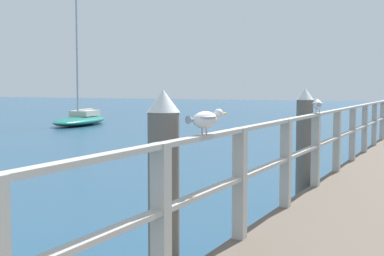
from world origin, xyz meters
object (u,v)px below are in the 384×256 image
at_px(dock_piling_near, 164,204).
at_px(seagull_background, 318,104).
at_px(dock_piling_far, 304,148).
at_px(boat_2, 81,119).
at_px(seagull_foreground, 206,119).

distance_m(dock_piling_near, seagull_background, 4.35).
distance_m(dock_piling_far, boat_2, 21.62).
xyz_separation_m(seagull_background, boat_2, (-16.19, 15.43, -1.48)).
bearing_deg(boat_2, seagull_foreground, 117.00).
xyz_separation_m(dock_piling_near, seagull_foreground, (0.38, 0.06, 0.76)).
relative_size(dock_piling_far, seagull_background, 4.37).
distance_m(seagull_foreground, boat_2, 25.50).
distance_m(dock_piling_far, seagull_foreground, 4.98).
height_order(dock_piling_near, boat_2, boat_2).
height_order(dock_piling_near, dock_piling_far, same).
relative_size(dock_piling_near, dock_piling_far, 1.00).
bearing_deg(seagull_background, dock_piling_near, -111.87).
relative_size(dock_piling_near, boat_2, 0.30).
relative_size(dock_piling_near, seagull_background, 4.37).
bearing_deg(seagull_foreground, seagull_background, 107.90).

